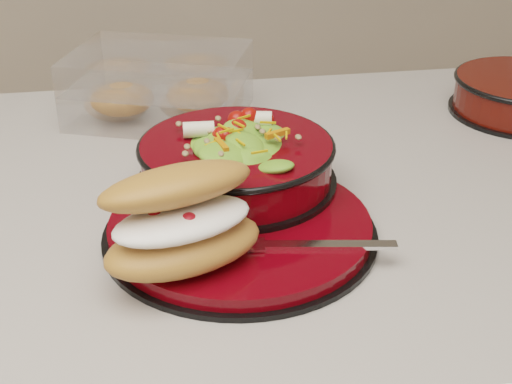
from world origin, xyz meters
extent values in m
cube|color=#A49F96|center=(0.00, 0.00, 0.88)|extent=(1.24, 0.74, 0.04)
cylinder|color=black|center=(0.01, -0.10, 0.90)|extent=(0.29, 0.29, 0.01)
cylinder|color=#550207|center=(0.01, -0.10, 0.91)|extent=(0.27, 0.27, 0.01)
torus|color=black|center=(0.02, -0.11, 0.92)|extent=(0.15, 0.15, 0.01)
cylinder|color=black|center=(0.02, -0.02, 0.92)|extent=(0.23, 0.23, 0.01)
cylinder|color=#550207|center=(0.02, -0.02, 0.95)|extent=(0.21, 0.21, 0.04)
torus|color=black|center=(0.02, -0.02, 0.97)|extent=(0.22, 0.22, 0.01)
ellipsoid|color=#508324|center=(0.02, -0.02, 0.96)|extent=(0.18, 0.18, 0.07)
sphere|color=#BA0D07|center=(0.06, -0.02, 1.00)|extent=(0.02, 0.02, 0.02)
sphere|color=#BA0D07|center=(0.04, 0.02, 1.00)|extent=(0.02, 0.02, 0.02)
sphere|color=#BA0D07|center=(-0.01, 0.02, 1.00)|extent=(0.02, 0.02, 0.02)
sphere|color=#BA0D07|center=(-0.03, -0.02, 1.00)|extent=(0.02, 0.02, 0.02)
sphere|color=#BA0D07|center=(-0.01, -0.06, 1.00)|extent=(0.02, 0.02, 0.02)
sphere|color=#BA0D07|center=(0.04, -0.06, 1.00)|extent=(0.02, 0.02, 0.02)
cylinder|color=silver|center=(0.05, 0.02, 1.00)|extent=(0.03, 0.04, 0.02)
cylinder|color=silver|center=(-0.02, 0.00, 1.00)|extent=(0.04, 0.03, 0.02)
cube|color=orange|center=(0.00, -0.05, 1.00)|extent=(0.03, 0.03, 0.01)
cube|color=orange|center=(0.06, -0.03, 1.00)|extent=(0.03, 0.02, 0.01)
ellipsoid|color=#C47D3C|center=(-0.05, -0.17, 0.94)|extent=(0.17, 0.13, 0.04)
ellipsoid|color=white|center=(-0.05, -0.17, 0.97)|extent=(0.15, 0.11, 0.02)
ellipsoid|color=#C47D3C|center=(-0.05, -0.15, 0.99)|extent=(0.16, 0.12, 0.04)
sphere|color=#A70B13|center=(-0.08, -0.17, 0.97)|extent=(0.02, 0.02, 0.02)
sphere|color=#A70B13|center=(-0.05, -0.18, 0.97)|extent=(0.02, 0.02, 0.02)
sphere|color=#191947|center=(-0.06, -0.17, 0.97)|extent=(0.01, 0.01, 0.01)
sphere|color=#191947|center=(-0.04, -0.17, 0.97)|extent=(0.01, 0.01, 0.01)
sphere|color=#191947|center=(-0.05, -0.18, 0.97)|extent=(0.01, 0.01, 0.01)
cube|color=silver|center=(0.09, -0.16, 0.92)|extent=(0.13, 0.03, 0.00)
cube|color=silver|center=(0.00, -0.15, 0.92)|extent=(0.04, 0.03, 0.00)
cube|color=white|center=(-0.06, 0.24, 0.93)|extent=(0.28, 0.24, 0.05)
cube|color=white|center=(-0.06, 0.24, 0.97)|extent=(0.28, 0.24, 0.04)
ellipsoid|color=#C47D3C|center=(-0.11, 0.24, 0.93)|extent=(0.09, 0.08, 0.05)
ellipsoid|color=#C47D3C|center=(0.00, 0.24, 0.93)|extent=(0.09, 0.08, 0.05)
camera|label=1|loc=(-0.08, -0.73, 1.30)|focal=50.00mm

